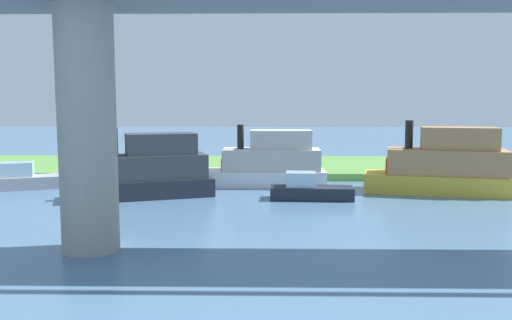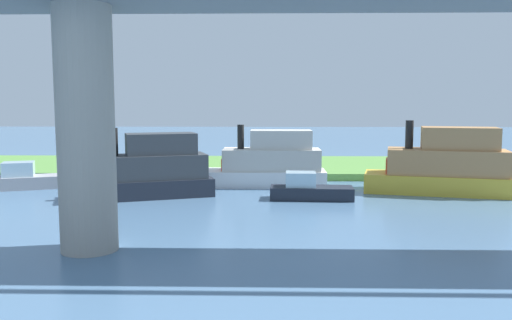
{
  "view_description": "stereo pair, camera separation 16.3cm",
  "coord_description": "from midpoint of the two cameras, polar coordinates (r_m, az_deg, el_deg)",
  "views": [
    {
      "loc": [
        -1.65,
        35.69,
        5.38
      ],
      "look_at": [
        -1.07,
        5.0,
        2.0
      ],
      "focal_mm": 36.83,
      "sensor_mm": 36.0,
      "label": 1
    },
    {
      "loc": [
        -1.82,
        35.68,
        5.38
      ],
      "look_at": [
        -1.07,
        5.0,
        2.0
      ],
      "focal_mm": 36.83,
      "sensor_mm": 36.0,
      "label": 2
    }
  ],
  "objects": [
    {
      "name": "bridge_pylon",
      "position": [
        19.69,
        -17.76,
        3.08
      ],
      "size": [
        2.04,
        2.04,
        8.77
      ],
      "primitive_type": "cylinder",
      "color": "#9E998E",
      "rests_on": "ground"
    },
    {
      "name": "grassy_bank",
      "position": [
        42.04,
        -0.98,
        -0.72
      ],
      "size": [
        80.0,
        12.0,
        0.5
      ],
      "primitive_type": "cube",
      "color": "#5B9342",
      "rests_on": "ground"
    },
    {
      "name": "person_on_bank",
      "position": [
        39.09,
        2.2,
        0.14
      ],
      "size": [
        0.49,
        0.49,
        1.39
      ],
      "color": "#2D334C",
      "rests_on": "grassy_bank"
    },
    {
      "name": "pontoon_yellow",
      "position": [
        33.74,
        1.57,
        -0.38
      ],
      "size": [
        7.75,
        2.59,
        3.96
      ],
      "color": "white",
      "rests_on": "ground"
    },
    {
      "name": "riverboat_paddlewheel",
      "position": [
        29.41,
        5.92,
        -3.21
      ],
      "size": [
        4.65,
        1.84,
        1.53
      ],
      "color": "#1E232D",
      "rests_on": "ground"
    },
    {
      "name": "motorboat_red",
      "position": [
        30.49,
        -11.49,
        -1.21
      ],
      "size": [
        8.19,
        5.01,
        3.97
      ],
      "color": "#1E232D",
      "rests_on": "ground"
    },
    {
      "name": "mooring_post",
      "position": [
        37.1,
        3.3,
        -0.72
      ],
      "size": [
        0.2,
        0.2,
        0.72
      ],
      "primitive_type": "cylinder",
      "color": "brown",
      "rests_on": "grassy_bank"
    },
    {
      "name": "houseboat_blue",
      "position": [
        32.97,
        19.8,
        -0.68
      ],
      "size": [
        8.86,
        4.68,
        4.31
      ],
      "color": "gold",
      "rests_on": "ground"
    },
    {
      "name": "skiff_small",
      "position": [
        35.89,
        -23.44,
        -1.89
      ],
      "size": [
        5.36,
        3.36,
        1.68
      ],
      "color": "#99999E",
      "rests_on": "ground"
    },
    {
      "name": "ground_plane",
      "position": [
        36.13,
        -1.37,
        -2.28
      ],
      "size": [
        160.0,
        160.0,
        0.0
      ],
      "primitive_type": "plane",
      "color": "#4C7093"
    }
  ]
}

